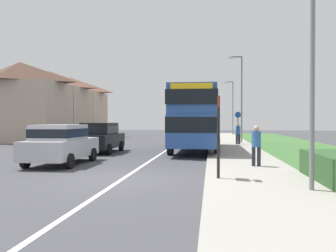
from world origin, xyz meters
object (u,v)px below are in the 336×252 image
at_px(pedestrian_at_stop, 256,144).
at_px(pedestrian_walking_away, 238,133).
at_px(bus_stop_sign, 218,131).
at_px(street_lamp_far, 232,104).
at_px(parked_car_silver, 61,143).
at_px(street_lamp_near, 309,3).
at_px(double_decker_bus, 196,116).
at_px(cycle_route_sign, 238,127).
at_px(parked_car_black, 100,136).
at_px(street_lamp_mid, 240,93).

height_order(pedestrian_at_stop, pedestrian_walking_away, same).
relative_size(pedestrian_at_stop, bus_stop_sign, 0.64).
bearing_deg(street_lamp_far, parked_car_silver, -105.80).
bearing_deg(street_lamp_near, double_decker_bus, 105.07).
distance_m(pedestrian_at_stop, bus_stop_sign, 3.42).
height_order(bus_stop_sign, cycle_route_sign, bus_stop_sign).
height_order(parked_car_black, pedestrian_at_stop, parked_car_black).
height_order(double_decker_bus, pedestrian_at_stop, double_decker_bus).
relative_size(parked_car_silver, pedestrian_walking_away, 2.58).
distance_m(parked_car_silver, cycle_route_sign, 14.84).
bearing_deg(street_lamp_far, street_lamp_mid, -91.14).
height_order(double_decker_bus, bus_stop_sign, double_decker_bus).
bearing_deg(parked_car_black, parked_car_silver, -89.41).
distance_m(parked_car_black, cycle_route_sign, 10.75).
bearing_deg(bus_stop_sign, cycle_route_sign, 83.65).
height_order(cycle_route_sign, street_lamp_near, street_lamp_near).
relative_size(cycle_route_sign, street_lamp_near, 0.30).
relative_size(pedestrian_walking_away, bus_stop_sign, 0.64).
bearing_deg(parked_car_black, street_lamp_mid, 46.06).
bearing_deg(double_decker_bus, parked_car_silver, -126.29).
distance_m(pedestrian_at_stop, street_lamp_near, 5.97).
bearing_deg(parked_car_black, street_lamp_far, 70.96).
bearing_deg(street_lamp_far, bus_stop_sign, -93.98).
bearing_deg(street_lamp_far, cycle_route_sign, -92.03).
bearing_deg(street_lamp_near, parked_car_silver, 149.81).
height_order(street_lamp_near, street_lamp_far, street_lamp_near).
bearing_deg(parked_car_silver, pedestrian_at_stop, -3.52).
bearing_deg(pedestrian_walking_away, street_lamp_far, 88.01).
bearing_deg(street_lamp_far, pedestrian_at_stop, -91.70).
height_order(cycle_route_sign, street_lamp_mid, street_lamp_mid).
bearing_deg(street_lamp_far, pedestrian_walking_away, -91.99).
distance_m(cycle_route_sign, street_lamp_far, 19.54).
bearing_deg(parked_car_black, pedestrian_walking_away, 39.24).
relative_size(pedestrian_at_stop, cycle_route_sign, 0.66).
bearing_deg(street_lamp_mid, double_decker_bus, -114.24).
relative_size(parked_car_black, cycle_route_sign, 1.67).
distance_m(pedestrian_walking_away, cycle_route_sign, 0.45).
distance_m(parked_car_black, street_lamp_near, 14.26).
distance_m(parked_car_silver, parked_car_black, 5.53).
relative_size(parked_car_silver, street_lamp_near, 0.51).
distance_m(double_decker_bus, street_lamp_near, 13.07).
xyz_separation_m(pedestrian_walking_away, cycle_route_sign, (-0.02, -0.04, 0.45)).
bearing_deg(pedestrian_at_stop, bus_stop_sign, -116.26).
relative_size(double_decker_bus, bus_stop_sign, 3.71).
height_order(parked_car_black, street_lamp_far, street_lamp_far).
xyz_separation_m(parked_car_silver, street_lamp_near, (8.70, -5.06, 3.83)).
height_order(pedestrian_at_stop, street_lamp_far, street_lamp_far).
xyz_separation_m(parked_car_silver, parked_car_black, (-0.06, 5.53, 0.02)).
height_order(bus_stop_sign, street_lamp_mid, street_lamp_mid).
xyz_separation_m(parked_car_black, street_lamp_near, (8.75, -10.59, 3.81)).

